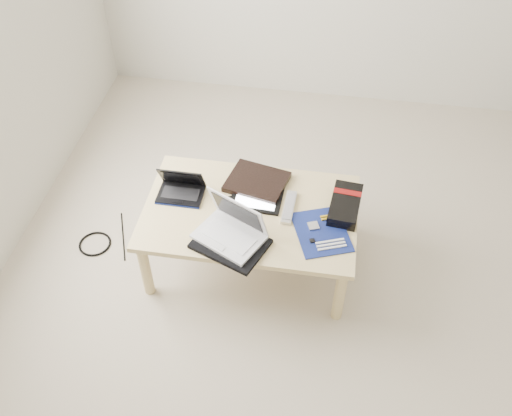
% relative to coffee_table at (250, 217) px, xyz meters
% --- Properties ---
extents(ground, '(4.00, 4.00, 0.00)m').
position_rel_coffee_table_xyz_m(ground, '(0.64, -0.31, -0.35)').
color(ground, '#BBAC97').
rests_on(ground, ground).
extents(room_shell, '(4.20, 4.20, 2.70)m').
position_rel_coffee_table_xyz_m(room_shell, '(0.64, -0.31, 1.32)').
color(room_shell, beige).
rests_on(room_shell, ground).
extents(coffee_table, '(1.10, 0.70, 0.40)m').
position_rel_coffee_table_xyz_m(coffee_table, '(0.00, 0.00, 0.00)').
color(coffee_table, tan).
rests_on(coffee_table, ground).
extents(book, '(0.36, 0.32, 0.03)m').
position_rel_coffee_table_xyz_m(book, '(0.00, 0.20, 0.06)').
color(book, black).
rests_on(book, coffee_table).
extents(netbook, '(0.24, 0.17, 0.16)m').
position_rel_coffee_table_xyz_m(netbook, '(-0.38, 0.06, 0.08)').
color(netbook, black).
rests_on(netbook, coffee_table).
extents(tablet, '(0.27, 0.21, 0.01)m').
position_rel_coffee_table_xyz_m(tablet, '(0.02, 0.08, 0.06)').
color(tablet, black).
rests_on(tablet, coffee_table).
extents(remote, '(0.06, 0.23, 0.02)m').
position_rel_coffee_table_xyz_m(remote, '(0.20, 0.04, 0.06)').
color(remote, '#BABABF').
rests_on(remote, coffee_table).
extents(neoprene_sleeve, '(0.41, 0.36, 0.02)m').
position_rel_coffee_table_xyz_m(neoprene_sleeve, '(-0.06, -0.25, 0.06)').
color(neoprene_sleeve, black).
rests_on(neoprene_sleeve, coffee_table).
extents(white_laptop, '(0.38, 0.34, 0.22)m').
position_rel_coffee_table_xyz_m(white_laptop, '(-0.06, -0.20, 0.11)').
color(white_laptop, silver).
rests_on(white_laptop, neoprene_sleeve).
extents(motherboard, '(0.34, 0.38, 0.01)m').
position_rel_coffee_table_xyz_m(motherboard, '(0.38, -0.09, 0.05)').
color(motherboard, '#0D1358').
rests_on(motherboard, coffee_table).
extents(gpu_box, '(0.17, 0.30, 0.06)m').
position_rel_coffee_table_xyz_m(gpu_box, '(0.48, 0.08, 0.08)').
color(gpu_box, black).
rests_on(gpu_box, coffee_table).
extents(cable_coil, '(0.12, 0.12, 0.01)m').
position_rel_coffee_table_xyz_m(cable_coil, '(-0.10, 0.03, 0.05)').
color(cable_coil, black).
rests_on(cable_coil, coffee_table).
extents(floor_cable_coil, '(0.20, 0.20, 0.01)m').
position_rel_coffee_table_xyz_m(floor_cable_coil, '(-0.91, -0.04, -0.35)').
color(floor_cable_coil, black).
rests_on(floor_cable_coil, ground).
extents(floor_cable_trail, '(0.15, 0.35, 0.01)m').
position_rel_coffee_table_xyz_m(floor_cable_trail, '(-0.77, 0.05, -0.35)').
color(floor_cable_trail, black).
rests_on(floor_cable_trail, ground).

